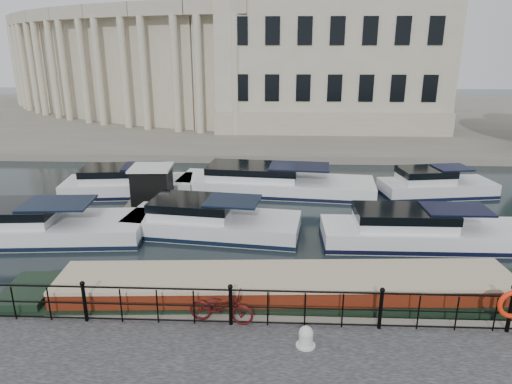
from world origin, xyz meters
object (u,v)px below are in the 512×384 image
narrowboat (286,299)px  harbour_hut (153,189)px  mooring_bollard (306,337)px  bicycle (221,307)px

narrowboat → harbour_hut: bearing=121.7°
mooring_bollard → harbour_hut: size_ratio=0.20×
bicycle → mooring_bollard: size_ratio=3.21×
narrowboat → harbour_hut: harbour_hut is taller
mooring_bollard → harbour_hut: harbour_hut is taller
bicycle → harbour_hut: bearing=32.4°
mooring_bollard → narrowboat: narrowboat is taller
mooring_bollard → harbour_hut: bearing=120.5°
bicycle → harbour_hut: size_ratio=0.63×
harbour_hut → bicycle: bearing=-69.7°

